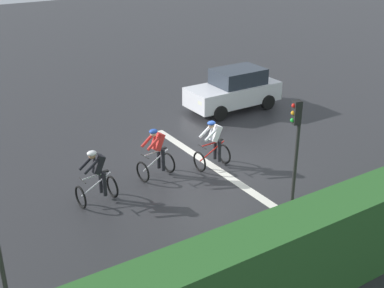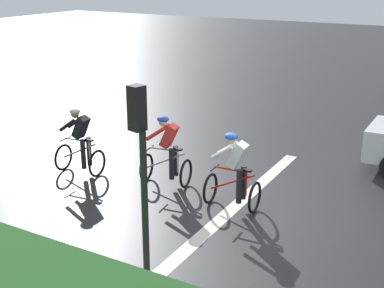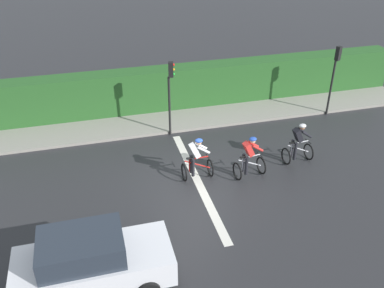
# 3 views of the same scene
# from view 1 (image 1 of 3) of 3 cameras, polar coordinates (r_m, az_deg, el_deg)

# --- Properties ---
(ground_plane) EXTENTS (80.00, 80.00, 0.00)m
(ground_plane) POSITION_cam_1_polar(r_m,az_deg,el_deg) (17.17, 2.71, -2.09)
(ground_plane) COLOR #28282B
(sidewalk_kerb) EXTENTS (2.80, 21.04, 0.12)m
(sidewalk_kerb) POSITION_cam_1_polar(r_m,az_deg,el_deg) (12.59, 9.09, -12.83)
(sidewalk_kerb) COLOR gray
(sidewalk_kerb) RESTS_ON ground
(stone_wall_low) EXTENTS (0.44, 21.04, 0.56)m
(stone_wall_low) POSITION_cam_1_polar(r_m,az_deg,el_deg) (11.96, 12.07, -14.06)
(stone_wall_low) COLOR gray
(stone_wall_low) RESTS_ON ground
(hedge_wall) EXTENTS (1.10, 21.04, 2.10)m
(hedge_wall) POSITION_cam_1_polar(r_m,az_deg,el_deg) (11.34, 13.47, -11.72)
(hedge_wall) COLOR #265623
(hedge_wall) RESTS_ON ground
(road_marking_stop_line) EXTENTS (7.00, 0.30, 0.01)m
(road_marking_stop_line) POSITION_cam_1_polar(r_m,az_deg,el_deg) (17.03, 1.98, -2.28)
(road_marking_stop_line) COLOR silver
(road_marking_stop_line) RESTS_ON ground
(cyclist_lead) EXTENTS (0.76, 1.13, 1.66)m
(cyclist_lead) POSITION_cam_1_polar(r_m,az_deg,el_deg) (14.72, -10.73, -3.74)
(cyclist_lead) COLOR black
(cyclist_lead) RESTS_ON ground
(cyclist_second) EXTENTS (0.81, 1.16, 1.66)m
(cyclist_second) POSITION_cam_1_polar(r_m,az_deg,el_deg) (15.93, -4.04, -1.12)
(cyclist_second) COLOR black
(cyclist_second) RESTS_ON ground
(cyclist_mid) EXTENTS (0.72, 1.10, 1.66)m
(cyclist_mid) POSITION_cam_1_polar(r_m,az_deg,el_deg) (16.53, 2.42, -0.11)
(cyclist_mid) COLOR black
(cyclist_mid) RESTS_ON ground
(car_white) EXTENTS (1.90, 4.11, 1.76)m
(car_white) POSITION_cam_1_polar(r_m,az_deg,el_deg) (21.87, 4.81, 6.17)
(car_white) COLOR silver
(car_white) RESTS_ON ground
(traffic_light_near_crossing) EXTENTS (0.24, 0.31, 3.34)m
(traffic_light_near_crossing) POSITION_cam_1_polar(r_m,az_deg,el_deg) (13.57, 11.64, 0.38)
(traffic_light_near_crossing) COLOR black
(traffic_light_near_crossing) RESTS_ON ground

